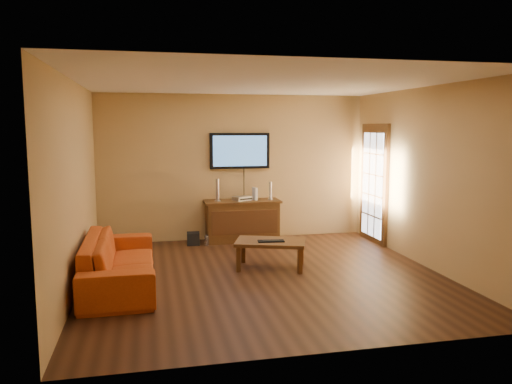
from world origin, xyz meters
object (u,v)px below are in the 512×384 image
object	(u,v)px
keyboard	(271,241)
speaker_left	(218,191)
game_console	(255,194)
television	(240,151)
speaker_right	(270,191)
bottle	(206,240)
av_receiver	(243,198)
sofa	(119,253)
coffee_table	(270,244)
subwoofer	(193,239)
media_console	(242,221)

from	to	relation	value
keyboard	speaker_left	bearing A→B (deg)	105.08
game_console	television	bearing A→B (deg)	129.23
speaker_right	bottle	world-z (taller)	speaker_right
television	speaker_left	size ratio (longest dim) A/B	2.76
game_console	av_receiver	bearing A→B (deg)	168.92
speaker_left	bottle	size ratio (longest dim) A/B	2.07
sofa	bottle	xyz separation A→B (m)	(1.39, 2.00, -0.35)
coffee_table	game_console	xyz separation A→B (m)	(0.16, 1.88, 0.51)
game_console	bottle	size ratio (longest dim) A/B	1.17
coffee_table	av_receiver	xyz separation A→B (m)	(-0.07, 1.88, 0.43)
game_console	subwoofer	size ratio (longest dim) A/B	1.04
media_console	subwoofer	xyz separation A→B (m)	(-0.92, -0.11, -0.27)
television	av_receiver	xyz separation A→B (m)	(0.01, -0.20, -0.86)
coffee_table	av_receiver	bearing A→B (deg)	92.02
coffee_table	speaker_left	size ratio (longest dim) A/B	2.85
coffee_table	speaker_right	size ratio (longest dim) A/B	3.50
sofa	keyboard	xyz separation A→B (m)	(2.15, 0.29, -0.01)
media_console	speaker_right	world-z (taller)	speaker_right
game_console	speaker_right	bearing A→B (deg)	-12.02
sofa	keyboard	world-z (taller)	sofa
speaker_left	bottle	world-z (taller)	speaker_left
subwoofer	game_console	bearing A→B (deg)	10.12
sofa	game_console	distance (m)	3.26
speaker_right	game_console	xyz separation A→B (m)	(-0.29, 0.01, -0.04)
media_console	speaker_left	xyz separation A→B (m)	(-0.46, 0.00, 0.56)
media_console	bottle	xyz separation A→B (m)	(-0.70, -0.23, -0.29)
sofa	speaker_right	distance (m)	3.47
sofa	speaker_left	distance (m)	2.81
speaker_right	sofa	bearing A→B (deg)	-139.57
subwoofer	speaker_right	bearing A→B (deg)	8.45
coffee_table	av_receiver	world-z (taller)	av_receiver
av_receiver	keyboard	world-z (taller)	av_receiver
television	speaker_right	world-z (taller)	television
keyboard	sofa	bearing A→B (deg)	-172.22
media_console	subwoofer	bearing A→B (deg)	-173.34
av_receiver	speaker_left	bearing A→B (deg)	158.41
subwoofer	bottle	size ratio (longest dim) A/B	1.12
media_console	sofa	size ratio (longest dim) A/B	0.61
television	coffee_table	bearing A→B (deg)	-87.91
av_receiver	bottle	bearing A→B (deg)	175.58
av_receiver	media_console	bearing A→B (deg)	-139.27
media_console	subwoofer	distance (m)	0.96
speaker_left	subwoofer	distance (m)	0.96
television	speaker_left	xyz separation A→B (m)	(-0.46, -0.22, -0.71)
media_console	sofa	xyz separation A→B (m)	(-2.08, -2.23, 0.06)
television	bottle	xyz separation A→B (m)	(-0.70, -0.45, -1.57)
game_console	sofa	bearing A→B (deg)	-145.75
game_console	bottle	distance (m)	1.24
speaker_right	game_console	size ratio (longest dim) A/B	1.44
av_receiver	television	bearing A→B (deg)	69.01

